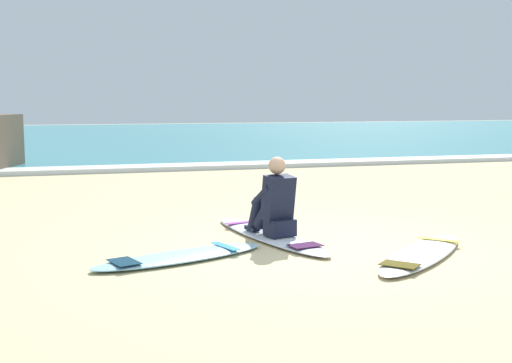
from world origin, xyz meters
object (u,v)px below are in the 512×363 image
at_px(surfboard_main, 269,235).
at_px(surfboard_spare_far, 422,254).
at_px(surfer_seated, 275,205).
at_px(surfboard_spare_near, 180,256).

relative_size(surfboard_main, surfboard_spare_far, 1.31).
bearing_deg(surfer_seated, surfboard_spare_near, -152.73).
bearing_deg(surfboard_spare_near, surfboard_spare_far, -13.18).
distance_m(surfboard_main, surfboard_spare_near, 1.47).
relative_size(surfboard_main, surfer_seated, 2.80).
xyz_separation_m(surfboard_spare_near, surfboard_spare_far, (2.54, -0.60, -0.00)).
bearing_deg(surfer_seated, surfboard_spare_far, -44.20).
height_order(surfboard_main, surfboard_spare_far, same).
height_order(surfboard_main, surfboard_spare_near, same).
height_order(surfboard_main, surfer_seated, surfer_seated).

